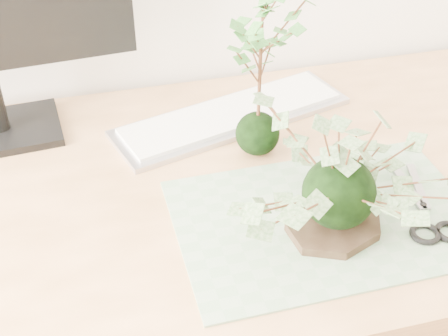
# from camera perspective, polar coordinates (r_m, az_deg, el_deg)

# --- Properties ---
(desk) EXTENTS (1.60, 0.70, 0.74)m
(desk) POSITION_cam_1_polar(r_m,az_deg,el_deg) (1.11, 2.97, -4.39)
(desk) COLOR tan
(desk) RESTS_ON ground_plane
(cutting_mat) EXTENTS (0.47, 0.31, 0.00)m
(cutting_mat) POSITION_cam_1_polar(r_m,az_deg,el_deg) (0.98, 9.30, -4.56)
(cutting_mat) COLOR gray
(cutting_mat) RESTS_ON desk
(stone_dish) EXTENTS (0.21, 0.21, 0.01)m
(stone_dish) POSITION_cam_1_polar(r_m,az_deg,el_deg) (0.96, 10.05, -5.09)
(stone_dish) COLOR black
(stone_dish) RESTS_ON cutting_mat
(ivy_kokedama) EXTENTS (0.39, 0.39, 0.22)m
(ivy_kokedama) POSITION_cam_1_polar(r_m,az_deg,el_deg) (0.89, 10.81, 0.31)
(ivy_kokedama) COLOR black
(ivy_kokedama) RESTS_ON stone_dish
(maple_kokedama) EXTENTS (0.20, 0.20, 0.32)m
(maple_kokedama) POSITION_cam_1_polar(r_m,az_deg,el_deg) (1.00, 3.44, 12.18)
(maple_kokedama) COLOR black
(maple_kokedama) RESTS_ON desk
(keyboard) EXTENTS (0.48, 0.26, 0.02)m
(keyboard) POSITION_cam_1_polar(r_m,az_deg,el_deg) (1.20, 0.75, 4.84)
(keyboard) COLOR #AFAEB8
(keyboard) RESTS_ON desk
(scissors) EXTENTS (0.09, 0.20, 0.01)m
(scissors) POSITION_cam_1_polar(r_m,az_deg,el_deg) (1.01, 18.70, -4.64)
(scissors) COLOR gray
(scissors) RESTS_ON cutting_mat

